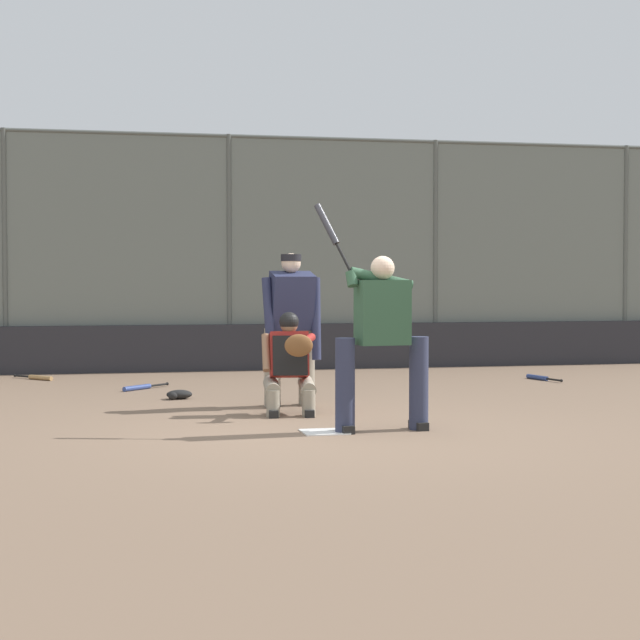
{
  "coord_description": "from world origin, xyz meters",
  "views": [
    {
      "loc": [
        2.2,
        10.03,
        1.49
      ],
      "look_at": [
        -0.17,
        -1.0,
        1.05
      ],
      "focal_mm": 60.0,
      "sensor_mm": 36.0,
      "label": 1
    }
  ],
  "objects_px": {
    "catcher_behind_plate": "(290,362)",
    "spare_bat_near_backstop": "(540,378)",
    "umpire_home": "(291,324)",
    "batter_at_plate": "(381,336)",
    "spare_bat_third_base_side": "(141,387)",
    "fielding_glove_on_dirt": "(179,395)",
    "spare_bat_by_padding": "(38,377)"
  },
  "relations": [
    {
      "from": "spare_bat_by_padding",
      "to": "spare_bat_third_base_side",
      "type": "bearing_deg",
      "value": -2.52
    },
    {
      "from": "spare_bat_by_padding",
      "to": "catcher_behind_plate",
      "type": "bearing_deg",
      "value": -10.44
    },
    {
      "from": "batter_at_plate",
      "to": "spare_bat_near_backstop",
      "type": "height_order",
      "value": "batter_at_plate"
    },
    {
      "from": "spare_bat_near_backstop",
      "to": "spare_bat_third_base_side",
      "type": "height_order",
      "value": "same"
    },
    {
      "from": "batter_at_plate",
      "to": "catcher_behind_plate",
      "type": "xyz_separation_m",
      "value": [
        0.65,
        -1.39,
        -0.35
      ]
    },
    {
      "from": "spare_bat_third_base_side",
      "to": "fielding_glove_on_dirt",
      "type": "bearing_deg",
      "value": 62.47
    },
    {
      "from": "spare_bat_third_base_side",
      "to": "fielding_glove_on_dirt",
      "type": "relative_size",
      "value": 2.1
    },
    {
      "from": "batter_at_plate",
      "to": "fielding_glove_on_dirt",
      "type": "distance_m",
      "value": 3.72
    },
    {
      "from": "umpire_home",
      "to": "spare_bat_third_base_side",
      "type": "xyz_separation_m",
      "value": [
        1.63,
        -2.24,
        -0.93
      ]
    },
    {
      "from": "spare_bat_near_backstop",
      "to": "fielding_glove_on_dirt",
      "type": "height_order",
      "value": "fielding_glove_on_dirt"
    },
    {
      "from": "catcher_behind_plate",
      "to": "fielding_glove_on_dirt",
      "type": "height_order",
      "value": "catcher_behind_plate"
    },
    {
      "from": "umpire_home",
      "to": "batter_at_plate",
      "type": "bearing_deg",
      "value": 96.85
    },
    {
      "from": "umpire_home",
      "to": "spare_bat_near_backstop",
      "type": "height_order",
      "value": "umpire_home"
    },
    {
      "from": "umpire_home",
      "to": "spare_bat_by_padding",
      "type": "xyz_separation_m",
      "value": [
        3.05,
        -3.99,
        -0.93
      ]
    },
    {
      "from": "catcher_behind_plate",
      "to": "umpire_home",
      "type": "xyz_separation_m",
      "value": [
        -0.16,
        -0.78,
        0.38
      ]
    },
    {
      "from": "spare_bat_by_padding",
      "to": "spare_bat_third_base_side",
      "type": "relative_size",
      "value": 0.99
    },
    {
      "from": "catcher_behind_plate",
      "to": "spare_bat_third_base_side",
      "type": "bearing_deg",
      "value": -58.58
    },
    {
      "from": "catcher_behind_plate",
      "to": "spare_bat_third_base_side",
      "type": "xyz_separation_m",
      "value": [
        1.47,
        -3.03,
        -0.55
      ]
    },
    {
      "from": "catcher_behind_plate",
      "to": "spare_bat_by_padding",
      "type": "bearing_deg",
      "value": -53.31
    },
    {
      "from": "catcher_behind_plate",
      "to": "spare_bat_third_base_side",
      "type": "height_order",
      "value": "catcher_behind_plate"
    },
    {
      "from": "catcher_behind_plate",
      "to": "spare_bat_near_backstop",
      "type": "relative_size",
      "value": 1.4
    },
    {
      "from": "batter_at_plate",
      "to": "spare_bat_by_padding",
      "type": "distance_m",
      "value": 7.16
    },
    {
      "from": "spare_bat_third_base_side",
      "to": "umpire_home",
      "type": "bearing_deg",
      "value": 80.14
    },
    {
      "from": "batter_at_plate",
      "to": "catcher_behind_plate",
      "type": "bearing_deg",
      "value": -69.99
    },
    {
      "from": "spare_bat_by_padding",
      "to": "spare_bat_third_base_side",
      "type": "xyz_separation_m",
      "value": [
        -1.42,
        1.74,
        0.0
      ]
    },
    {
      "from": "catcher_behind_plate",
      "to": "fielding_glove_on_dirt",
      "type": "xyz_separation_m",
      "value": [
        1.06,
        -1.79,
        -0.53
      ]
    },
    {
      "from": "spare_bat_third_base_side",
      "to": "fielding_glove_on_dirt",
      "type": "xyz_separation_m",
      "value": [
        -0.41,
        1.23,
        0.02
      ]
    },
    {
      "from": "spare_bat_third_base_side",
      "to": "batter_at_plate",
      "type": "bearing_deg",
      "value": 69.78
    },
    {
      "from": "catcher_behind_plate",
      "to": "spare_bat_by_padding",
      "type": "relative_size",
      "value": 1.69
    },
    {
      "from": "batter_at_plate",
      "to": "spare_bat_third_base_side",
      "type": "height_order",
      "value": "batter_at_plate"
    },
    {
      "from": "catcher_behind_plate",
      "to": "spare_bat_by_padding",
      "type": "xyz_separation_m",
      "value": [
        2.89,
        -4.77,
        -0.55
      ]
    },
    {
      "from": "spare_bat_near_backstop",
      "to": "spare_bat_third_base_side",
      "type": "relative_size",
      "value": 1.2
    }
  ]
}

